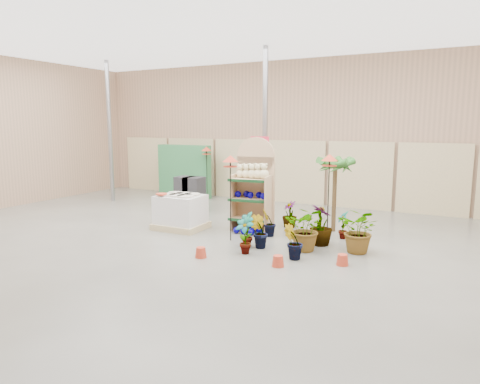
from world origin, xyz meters
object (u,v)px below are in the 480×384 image
at_px(display_shelf, 254,188).
at_px(pallet_stack, 181,212).
at_px(bird_table_front, 230,162).
at_px(potted_plant_2, 307,229).

relative_size(display_shelf, pallet_stack, 1.89).
relative_size(bird_table_front, potted_plant_2, 2.04).
relative_size(pallet_stack, potted_plant_2, 1.29).
distance_m(display_shelf, bird_table_front, 1.31).
bearing_deg(bird_table_front, pallet_stack, 166.74).
xyz_separation_m(bird_table_front, potted_plant_2, (1.71, 0.03, -1.27)).
bearing_deg(pallet_stack, potted_plant_2, -6.95).
bearing_deg(pallet_stack, bird_table_front, -14.33).
height_order(pallet_stack, potted_plant_2, potted_plant_2).
distance_m(display_shelf, potted_plant_2, 2.07).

